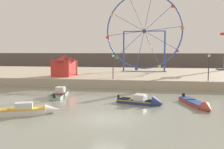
{
  "coord_description": "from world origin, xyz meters",
  "views": [
    {
      "loc": [
        2.95,
        -17.71,
        5.08
      ],
      "look_at": [
        -1.2,
        9.63,
        2.39
      ],
      "focal_mm": 39.32,
      "sensor_mm": 36.0,
      "label": 1
    }
  ],
  "objects_px": {
    "motorboat_navy_blue": "(145,102)",
    "promenade_lamp_near": "(209,63)",
    "motorboat_white_red_stripe": "(27,110)",
    "carnival_booth_red_striped": "(64,65)",
    "promenade_lamp_far": "(113,63)",
    "motorboat_seafoam": "(61,93)",
    "motorboat_faded_red": "(198,105)",
    "ferris_wheel_blue_frame": "(144,32)"
  },
  "relations": [
    {
      "from": "promenade_lamp_far",
      "to": "promenade_lamp_near",
      "type": "bearing_deg",
      "value": -1.62
    },
    {
      "from": "motorboat_navy_blue",
      "to": "promenade_lamp_far",
      "type": "relative_size",
      "value": 1.4
    },
    {
      "from": "motorboat_seafoam",
      "to": "carnival_booth_red_striped",
      "type": "distance_m",
      "value": 10.21
    },
    {
      "from": "motorboat_navy_blue",
      "to": "promenade_lamp_far",
      "type": "height_order",
      "value": "promenade_lamp_far"
    },
    {
      "from": "motorboat_navy_blue",
      "to": "promenade_lamp_near",
      "type": "xyz_separation_m",
      "value": [
        7.89,
        9.57,
        3.21
      ]
    },
    {
      "from": "motorboat_navy_blue",
      "to": "motorboat_white_red_stripe",
      "type": "relative_size",
      "value": 0.84
    },
    {
      "from": "motorboat_seafoam",
      "to": "promenade_lamp_far",
      "type": "distance_m",
      "value": 8.83
    },
    {
      "from": "carnival_booth_red_striped",
      "to": "promenade_lamp_far",
      "type": "height_order",
      "value": "promenade_lamp_far"
    },
    {
      "from": "motorboat_seafoam",
      "to": "promenade_lamp_near",
      "type": "bearing_deg",
      "value": -78.02
    },
    {
      "from": "ferris_wheel_blue_frame",
      "to": "promenade_lamp_near",
      "type": "bearing_deg",
      "value": -57.44
    },
    {
      "from": "carnival_booth_red_striped",
      "to": "motorboat_white_red_stripe",
      "type": "bearing_deg",
      "value": -74.54
    },
    {
      "from": "motorboat_faded_red",
      "to": "promenade_lamp_near",
      "type": "relative_size",
      "value": 1.63
    },
    {
      "from": "motorboat_seafoam",
      "to": "motorboat_navy_blue",
      "type": "xyz_separation_m",
      "value": [
        9.58,
        -3.4,
        -0.04
      ]
    },
    {
      "from": "carnival_booth_red_striped",
      "to": "motorboat_faded_red",
      "type": "bearing_deg",
      "value": -32.15
    },
    {
      "from": "motorboat_faded_red",
      "to": "carnival_booth_red_striped",
      "type": "bearing_deg",
      "value": -144.01
    },
    {
      "from": "motorboat_faded_red",
      "to": "carnival_booth_red_striped",
      "type": "relative_size",
      "value": 1.38
    },
    {
      "from": "motorboat_white_red_stripe",
      "to": "promenade_lamp_near",
      "type": "bearing_deg",
      "value": 17.66
    },
    {
      "from": "motorboat_faded_red",
      "to": "ferris_wheel_blue_frame",
      "type": "bearing_deg",
      "value": 176.51
    },
    {
      "from": "motorboat_seafoam",
      "to": "carnival_booth_red_striped",
      "type": "height_order",
      "value": "carnival_booth_red_striped"
    },
    {
      "from": "motorboat_faded_red",
      "to": "promenade_lamp_far",
      "type": "height_order",
      "value": "promenade_lamp_far"
    },
    {
      "from": "motorboat_seafoam",
      "to": "promenade_lamp_far",
      "type": "xyz_separation_m",
      "value": [
        5.05,
        6.53,
        3.12
      ]
    },
    {
      "from": "motorboat_white_red_stripe",
      "to": "motorboat_navy_blue",
      "type": "bearing_deg",
      "value": 6.46
    },
    {
      "from": "motorboat_faded_red",
      "to": "carnival_booth_red_striped",
      "type": "height_order",
      "value": "carnival_booth_red_striped"
    },
    {
      "from": "motorboat_white_red_stripe",
      "to": "carnival_booth_red_striped",
      "type": "xyz_separation_m",
      "value": [
        -3.28,
        18.1,
        2.54
      ]
    },
    {
      "from": "motorboat_faded_red",
      "to": "carnival_booth_red_striped",
      "type": "distance_m",
      "value": 21.98
    },
    {
      "from": "promenade_lamp_near",
      "to": "carnival_booth_red_striped",
      "type": "bearing_deg",
      "value": 170.92
    },
    {
      "from": "motorboat_seafoam",
      "to": "carnival_booth_red_striped",
      "type": "bearing_deg",
      "value": 9.76
    },
    {
      "from": "motorboat_white_red_stripe",
      "to": "promenade_lamp_far",
      "type": "distance_m",
      "value": 16.2
    },
    {
      "from": "motorboat_seafoam",
      "to": "motorboat_navy_blue",
      "type": "relative_size",
      "value": 1.21
    },
    {
      "from": "motorboat_faded_red",
      "to": "motorboat_white_red_stripe",
      "type": "xyz_separation_m",
      "value": [
        -14.06,
        -4.88,
        0.13
      ]
    },
    {
      "from": "motorboat_white_red_stripe",
      "to": "carnival_booth_red_striped",
      "type": "distance_m",
      "value": 18.57
    },
    {
      "from": "motorboat_seafoam",
      "to": "carnival_booth_red_striped",
      "type": "xyz_separation_m",
      "value": [
        -2.93,
        9.44,
        2.58
      ]
    },
    {
      "from": "motorboat_faded_red",
      "to": "motorboat_navy_blue",
      "type": "xyz_separation_m",
      "value": [
        -4.83,
        0.39,
        0.05
      ]
    },
    {
      "from": "motorboat_seafoam",
      "to": "motorboat_white_red_stripe",
      "type": "bearing_deg",
      "value": 174.86
    },
    {
      "from": "ferris_wheel_blue_frame",
      "to": "promenade_lamp_far",
      "type": "bearing_deg",
      "value": -106.68
    },
    {
      "from": "carnival_booth_red_striped",
      "to": "promenade_lamp_far",
      "type": "distance_m",
      "value": 8.51
    },
    {
      "from": "ferris_wheel_blue_frame",
      "to": "carnival_booth_red_striped",
      "type": "xyz_separation_m",
      "value": [
        -11.88,
        -10.09,
        -5.59
      ]
    },
    {
      "from": "motorboat_navy_blue",
      "to": "carnival_booth_red_striped",
      "type": "height_order",
      "value": "carnival_booth_red_striped"
    },
    {
      "from": "motorboat_faded_red",
      "to": "motorboat_seafoam",
      "type": "bearing_deg",
      "value": -121.42
    },
    {
      "from": "motorboat_faded_red",
      "to": "motorboat_white_red_stripe",
      "type": "distance_m",
      "value": 14.88
    },
    {
      "from": "ferris_wheel_blue_frame",
      "to": "promenade_lamp_near",
      "type": "relative_size",
      "value": 4.27
    },
    {
      "from": "motorboat_navy_blue",
      "to": "promenade_lamp_far",
      "type": "distance_m",
      "value": 11.36
    }
  ]
}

